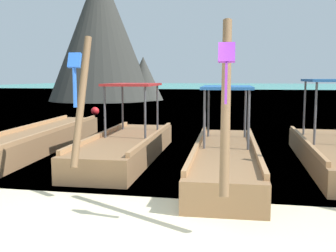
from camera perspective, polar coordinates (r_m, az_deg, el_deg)
sea_water at (r=66.05m, az=9.35°, el=5.36°), size 120.00×120.00×0.00m
longtail_boat_green_ribbon at (r=10.94m, az=-18.35°, el=-1.93°), size 1.55×7.66×2.76m
longtail_boat_blue_ribbon at (r=9.41m, az=-6.05°, el=-2.79°), size 1.51×5.80×2.64m
longtail_boat_violet_ribbon at (r=8.14m, az=8.42°, el=-4.42°), size 1.43×6.18×2.71m
longtail_boat_red_ribbon at (r=9.37m, az=23.23°, el=-3.44°), size 1.38×5.95×2.69m
karst_rock at (r=33.81m, az=-9.50°, el=12.96°), size 9.48×8.74×11.12m
mooring_buoy_near at (r=20.48m, az=-10.59°, el=2.17°), size 0.41×0.41×0.41m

